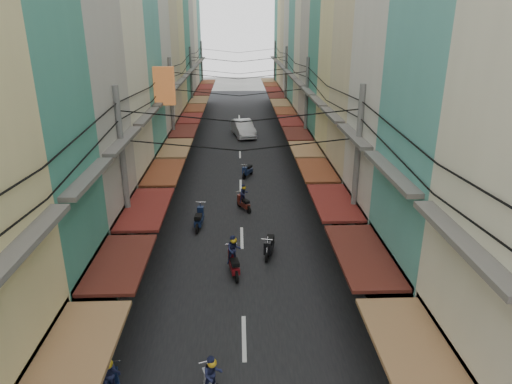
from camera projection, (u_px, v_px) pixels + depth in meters
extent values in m
plane|color=#60615C|center=(243.00, 305.00, 18.01)|extent=(160.00, 160.00, 0.00)
cube|color=black|center=(240.00, 161.00, 36.73)|extent=(10.00, 80.00, 0.02)
cube|color=gray|center=(159.00, 162.00, 36.48)|extent=(3.00, 80.00, 0.06)
cube|color=gray|center=(320.00, 160.00, 36.96)|extent=(3.00, 80.00, 0.06)
cube|color=olive|center=(75.00, 355.00, 10.94)|extent=(1.80, 4.33, 0.12)
cube|color=#595651|center=(25.00, 243.00, 9.87)|extent=(0.50, 4.23, 0.15)
cube|color=black|center=(80.00, 299.00, 15.59)|extent=(1.20, 4.13, 3.20)
cube|color=#521E17|center=(120.00, 262.00, 15.16)|extent=(1.80, 3.96, 0.12)
cube|color=#595651|center=(89.00, 177.00, 14.08)|extent=(0.50, 3.87, 0.15)
cube|color=#A6A198|center=(23.00, 23.00, 16.82)|extent=(6.00, 5.14, 20.93)
cube|color=black|center=(115.00, 238.00, 20.01)|extent=(1.20, 4.94, 3.20)
cube|color=maroon|center=(146.00, 208.00, 19.58)|extent=(1.80, 4.73, 0.12)
cube|color=#595651|center=(124.00, 140.00, 18.50)|extent=(0.50, 4.63, 0.15)
cube|color=beige|center=(75.00, 61.00, 22.16)|extent=(6.00, 4.95, 17.43)
cube|color=black|center=(138.00, 197.00, 24.74)|extent=(1.20, 4.75, 3.20)
cube|color=brown|center=(164.00, 172.00, 24.30)|extent=(1.80, 4.56, 0.12)
cube|color=#595651|center=(147.00, 116.00, 23.23)|extent=(0.50, 4.46, 0.15)
cube|color=teal|center=(104.00, 64.00, 27.01)|extent=(6.00, 4.99, 16.32)
cube|color=black|center=(154.00, 169.00, 29.39)|extent=(1.20, 4.80, 3.20)
cube|color=olive|center=(176.00, 148.00, 28.96)|extent=(1.80, 4.60, 0.12)
cube|color=#595651|center=(162.00, 101.00, 27.89)|extent=(0.50, 4.50, 0.15)
cube|color=beige|center=(118.00, 7.00, 30.38)|extent=(6.00, 4.65, 22.87)
cube|color=black|center=(165.00, 150.00, 33.90)|extent=(1.20, 4.46, 3.20)
cube|color=#521E17|center=(184.00, 131.00, 33.47)|extent=(1.80, 4.27, 0.12)
cube|color=#595651|center=(173.00, 90.00, 32.40)|extent=(0.50, 4.18, 0.15)
cube|color=#C7B68C|center=(135.00, 25.00, 35.24)|extent=(6.00, 4.89, 20.58)
cube|color=black|center=(173.00, 135.00, 38.37)|extent=(1.20, 4.70, 3.20)
cube|color=maroon|center=(190.00, 118.00, 37.94)|extent=(1.80, 4.50, 0.12)
cube|color=#595651|center=(180.00, 81.00, 36.86)|extent=(0.50, 4.40, 0.15)
cube|color=#D7C686|center=(147.00, 38.00, 40.03)|extent=(6.00, 4.52, 18.44)
cube|color=black|center=(180.00, 123.00, 42.78)|extent=(1.20, 4.34, 3.20)
cube|color=brown|center=(195.00, 108.00, 42.34)|extent=(1.80, 4.16, 0.12)
cube|color=#595651|center=(186.00, 75.00, 41.27)|extent=(0.50, 4.07, 0.15)
cube|color=#3D8774|center=(156.00, 24.00, 44.19)|extent=(6.00, 5.20, 20.63)
cube|color=black|center=(185.00, 114.00, 47.32)|extent=(1.20, 4.99, 3.20)
cube|color=olive|center=(199.00, 100.00, 46.89)|extent=(1.80, 4.78, 0.12)
cube|color=#595651|center=(191.00, 70.00, 45.82)|extent=(0.50, 4.68, 0.15)
cube|color=#A6A198|center=(162.00, 9.00, 48.40)|extent=(6.00, 4.94, 23.70)
cube|color=black|center=(190.00, 105.00, 52.07)|extent=(1.20, 4.74, 3.20)
cube|color=#521E17|center=(203.00, 93.00, 51.63)|extent=(1.80, 4.55, 0.12)
cube|color=#595651|center=(196.00, 65.00, 50.56)|extent=(0.50, 4.45, 0.15)
cube|color=beige|center=(170.00, 22.00, 53.48)|extent=(6.00, 4.96, 21.12)
cube|color=black|center=(194.00, 98.00, 56.70)|extent=(1.20, 4.76, 3.20)
cube|color=maroon|center=(206.00, 87.00, 56.27)|extent=(1.80, 4.56, 0.12)
cube|color=#595651|center=(199.00, 62.00, 55.19)|extent=(0.50, 4.46, 0.15)
cube|color=teal|center=(175.00, 27.00, 58.38)|extent=(6.00, 5.04, 19.90)
cube|color=black|center=(197.00, 93.00, 61.38)|extent=(1.20, 4.84, 3.20)
cube|color=brown|center=(208.00, 82.00, 60.95)|extent=(1.80, 4.64, 0.12)
cube|color=#595651|center=(202.00, 59.00, 59.87)|extent=(0.50, 4.54, 0.15)
cube|color=#603115|center=(164.00, 86.00, 26.63)|extent=(1.20, 0.40, 2.20)
cube|color=olive|center=(416.00, 354.00, 10.97)|extent=(1.80, 4.58, 0.12)
cube|color=#595651|center=(462.00, 242.00, 9.95)|extent=(0.50, 4.48, 0.15)
cube|color=teal|center=(498.00, 123.00, 14.21)|extent=(6.00, 5.03, 15.08)
cube|color=black|center=(401.00, 289.00, 16.20)|extent=(1.20, 4.83, 3.20)
cube|color=#521E17|center=(362.00, 255.00, 15.66)|extent=(1.80, 4.63, 0.12)
cube|color=#595651|center=(390.00, 171.00, 14.63)|extent=(0.50, 4.53, 0.15)
cube|color=beige|center=(446.00, 13.00, 17.66)|extent=(6.00, 4.79, 21.66)
cube|color=black|center=(365.00, 230.00, 20.80)|extent=(1.20, 4.60, 3.20)
cube|color=maroon|center=(334.00, 202.00, 20.26)|extent=(1.80, 4.41, 0.12)
cube|color=#595651|center=(353.00, 136.00, 19.23)|extent=(0.50, 4.31, 0.15)
cube|color=#C7B68C|center=(403.00, 25.00, 22.18)|extent=(6.00, 4.52, 20.74)
cube|color=black|center=(342.00, 194.00, 25.16)|extent=(1.20, 4.34, 3.20)
cube|color=brown|center=(317.00, 170.00, 24.62)|extent=(1.80, 4.16, 0.12)
cube|color=#595651|center=(332.00, 115.00, 23.59)|extent=(0.50, 4.07, 0.15)
cube|color=#D7C686|center=(373.00, 83.00, 27.39)|extent=(6.00, 4.12, 14.13)
cube|color=black|center=(328.00, 170.00, 29.21)|extent=(1.20, 3.96, 3.20)
cube|color=olive|center=(305.00, 149.00, 28.66)|extent=(1.80, 3.79, 0.12)
cube|color=#595651|center=(318.00, 101.00, 27.64)|extent=(0.50, 3.71, 0.15)
cube|color=#3D8774|center=(357.00, 48.00, 30.76)|extent=(6.00, 4.40, 17.68)
cube|color=black|center=(317.00, 152.00, 33.20)|extent=(1.20, 4.23, 3.20)
cube|color=#521E17|center=(297.00, 134.00, 32.66)|extent=(1.80, 4.05, 0.12)
cube|color=#595651|center=(308.00, 91.00, 31.63)|extent=(0.50, 3.96, 0.15)
cube|color=#A6A198|center=(345.00, 11.00, 34.13)|extent=(6.00, 4.64, 22.59)
cube|color=black|center=(308.00, 138.00, 37.43)|extent=(1.20, 4.45, 3.20)
cube|color=maroon|center=(290.00, 121.00, 36.89)|extent=(1.80, 4.26, 0.12)
cube|color=#595651|center=(299.00, 83.00, 35.86)|extent=(0.50, 4.17, 0.15)
cube|color=beige|center=(333.00, 21.00, 38.41)|extent=(6.00, 4.00, 21.25)
cube|color=black|center=(301.00, 126.00, 41.48)|extent=(1.20, 3.84, 3.20)
cube|color=brown|center=(285.00, 111.00, 40.93)|extent=(1.80, 3.68, 0.12)
cube|color=#595651|center=(293.00, 77.00, 39.91)|extent=(0.50, 3.60, 0.15)
cube|color=teal|center=(324.00, 15.00, 42.44)|extent=(6.00, 5.01, 22.33)
cube|color=black|center=(295.00, 117.00, 45.69)|extent=(1.20, 4.81, 3.20)
cube|color=olive|center=(280.00, 103.00, 45.15)|extent=(1.80, 4.61, 0.12)
cube|color=#595651|center=(288.00, 72.00, 44.12)|extent=(0.50, 4.51, 0.15)
cube|color=beige|center=(315.00, 29.00, 47.58)|extent=(6.00, 5.00, 19.71)
cube|color=black|center=(290.00, 108.00, 50.38)|extent=(1.20, 4.80, 3.20)
cube|color=#521E17|center=(276.00, 95.00, 49.83)|extent=(1.80, 4.60, 0.12)
cube|color=#595651|center=(283.00, 67.00, 48.81)|extent=(0.50, 4.50, 0.15)
cube|color=#C7B68C|center=(308.00, 41.00, 52.44)|extent=(6.00, 4.32, 16.86)
cube|color=black|center=(286.00, 101.00, 54.74)|extent=(1.20, 4.15, 3.20)
cube|color=maroon|center=(273.00, 89.00, 54.20)|extent=(1.80, 3.97, 0.12)
cube|color=#595651|center=(279.00, 63.00, 53.17)|extent=(0.50, 3.89, 0.15)
cube|color=#D7C686|center=(303.00, 27.00, 55.95)|extent=(6.00, 4.33, 19.96)
cube|color=black|center=(282.00, 96.00, 58.79)|extent=(1.20, 4.16, 3.20)
cube|color=brown|center=(271.00, 85.00, 58.25)|extent=(1.80, 3.99, 0.12)
cube|color=#595651|center=(276.00, 60.00, 57.22)|extent=(0.50, 3.90, 0.15)
cube|color=#3D8774|center=(298.00, 49.00, 61.24)|extent=(6.00, 4.88, 14.34)
cube|color=black|center=(279.00, 91.00, 63.10)|extent=(1.20, 4.68, 3.20)
cube|color=olive|center=(268.00, 80.00, 62.56)|extent=(1.80, 4.49, 0.12)
cube|color=#595651|center=(273.00, 58.00, 61.53)|extent=(0.50, 4.39, 0.15)
cylinder|color=slate|center=(125.00, 184.00, 19.20)|extent=(0.26, 0.26, 8.20)
cylinder|color=slate|center=(356.00, 181.00, 19.56)|extent=(0.26, 0.26, 8.20)
cylinder|color=slate|center=(173.00, 116.00, 33.25)|extent=(0.26, 0.26, 8.20)
cylinder|color=slate|center=(306.00, 115.00, 33.60)|extent=(0.26, 0.26, 8.20)
cylinder|color=slate|center=(192.00, 88.00, 47.29)|extent=(0.26, 0.26, 8.20)
cylinder|color=slate|center=(286.00, 87.00, 47.65)|extent=(0.26, 0.26, 8.20)
cylinder|color=slate|center=(202.00, 73.00, 61.33)|extent=(0.26, 0.26, 8.20)
cylinder|color=slate|center=(275.00, 73.00, 61.69)|extent=(0.26, 0.26, 8.20)
imported|color=silver|center=(243.00, 136.00, 44.74)|extent=(5.93, 3.25, 1.98)
imported|color=black|center=(392.00, 277.00, 19.99)|extent=(1.58, 1.05, 1.02)
cylinder|color=black|center=(215.00, 383.00, 13.79)|extent=(0.10, 0.50, 0.50)
cube|color=#919199|center=(214.00, 376.00, 13.57)|extent=(0.29, 0.27, 0.53)
sphere|color=gold|center=(212.00, 365.00, 12.77)|extent=(0.27, 0.27, 0.27)
cylinder|color=black|center=(234.00, 262.00, 20.74)|extent=(0.10, 0.54, 0.54)
cylinder|color=black|center=(234.00, 277.00, 19.48)|extent=(0.10, 0.54, 0.54)
cube|color=maroon|center=(234.00, 266.00, 20.05)|extent=(0.35, 1.19, 0.29)
cube|color=black|center=(234.00, 263.00, 19.70)|extent=(0.33, 0.57, 0.19)
cube|color=maroon|center=(234.00, 255.00, 20.50)|extent=(0.31, 0.29, 0.57)
imported|color=#1E2347|center=(234.00, 263.00, 20.00)|extent=(0.55, 0.39, 1.38)
sphere|color=gold|center=(234.00, 242.00, 19.64)|extent=(0.29, 0.29, 0.29)
cylinder|color=black|center=(244.00, 203.00, 27.59)|extent=(0.09, 0.46, 0.46)
cylinder|color=black|center=(244.00, 210.00, 26.50)|extent=(0.09, 0.46, 0.46)
cube|color=#5F1C13|center=(244.00, 204.00, 27.00)|extent=(0.30, 1.02, 0.25)
cube|color=black|center=(244.00, 202.00, 26.69)|extent=(0.29, 0.49, 0.16)
cube|color=#5F1C13|center=(244.00, 198.00, 27.38)|extent=(0.27, 0.25, 0.49)
imported|color=#1E2347|center=(244.00, 203.00, 26.95)|extent=(0.47, 0.33, 1.18)
sphere|color=gold|center=(244.00, 188.00, 26.64)|extent=(0.25, 0.25, 0.25)
cylinder|color=black|center=(268.00, 243.00, 22.45)|extent=(0.10, 0.54, 0.54)
cylinder|color=black|center=(270.00, 257.00, 21.18)|extent=(0.10, 0.54, 0.54)
cube|color=black|center=(269.00, 247.00, 21.75)|extent=(0.36, 1.20, 0.29)
cube|color=black|center=(270.00, 243.00, 21.40)|extent=(0.34, 0.58, 0.19)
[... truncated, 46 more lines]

